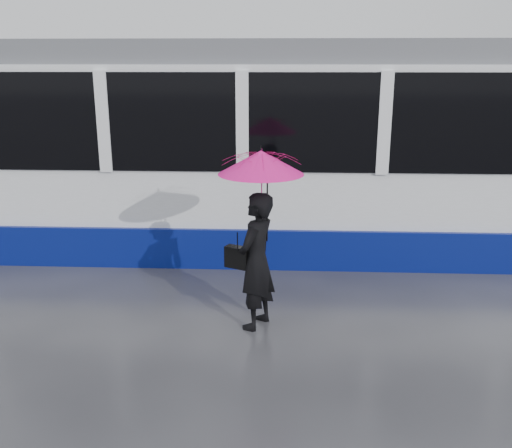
{
  "coord_description": "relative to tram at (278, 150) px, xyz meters",
  "views": [
    {
      "loc": [
        1.02,
        -6.86,
        3.06
      ],
      "look_at": [
        0.68,
        -0.07,
        1.1
      ],
      "focal_mm": 40.0,
      "sensor_mm": 36.0,
      "label": 1
    }
  ],
  "objects": [
    {
      "name": "tram",
      "position": [
        0.0,
        0.0,
        0.0
      ],
      "size": [
        26.0,
        2.56,
        3.35
      ],
      "color": "white",
      "rests_on": "ground"
    },
    {
      "name": "ground",
      "position": [
        -0.92,
        -2.5,
        -1.64
      ],
      "size": [
        90.0,
        90.0,
        0.0
      ],
      "primitive_type": "plane",
      "color": "#28282D",
      "rests_on": "ground"
    },
    {
      "name": "rails",
      "position": [
        -0.92,
        -0.0,
        -1.63
      ],
      "size": [
        34.0,
        1.51,
        0.02
      ],
      "color": "#3F3D38",
      "rests_on": "ground"
    },
    {
      "name": "handbag",
      "position": [
        -0.43,
        -3.13,
        -0.78
      ],
      "size": [
        0.32,
        0.24,
        0.43
      ],
      "rotation": [
        0.0,
        0.0,
        -0.43
      ],
      "color": "black",
      "rests_on": "ground"
    },
    {
      "name": "umbrella",
      "position": [
        -0.16,
        -3.15,
        0.15
      ],
      "size": [
        1.27,
        1.27,
        1.1
      ],
      "rotation": [
        0.0,
        0.0,
        -0.43
      ],
      "color": "#EE1477",
      "rests_on": "ground"
    },
    {
      "name": "woman",
      "position": [
        -0.21,
        -3.15,
        -0.82
      ],
      "size": [
        0.6,
        0.7,
        1.63
      ],
      "primitive_type": "imported",
      "rotation": [
        0.0,
        0.0,
        -2.01
      ],
      "color": "black",
      "rests_on": "ground"
    }
  ]
}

